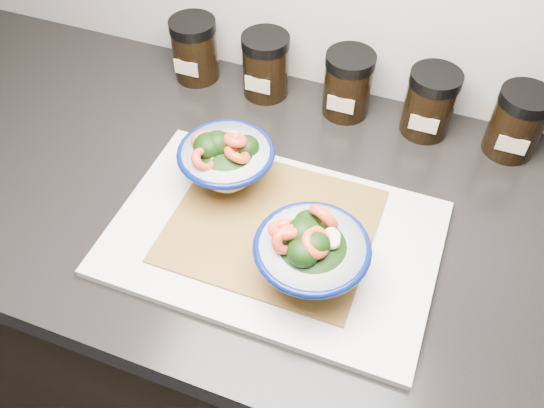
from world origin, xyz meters
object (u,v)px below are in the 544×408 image
at_px(spice_jar_d, 430,103).
at_px(spice_jar_c, 348,84).
at_px(bowl_right, 311,254).
at_px(spice_jar_b, 266,65).
at_px(cutting_board, 274,238).
at_px(spice_jar_a, 195,49).
at_px(spice_jar_e, 517,123).
at_px(bowl_left, 226,160).

bearing_deg(spice_jar_d, spice_jar_c, 180.00).
height_order(bowl_right, spice_jar_b, bowl_right).
bearing_deg(spice_jar_d, bowl_right, -103.23).
distance_m(cutting_board, spice_jar_d, 0.35).
xyz_separation_m(spice_jar_a, spice_jar_d, (0.42, 0.00, 0.00)).
height_order(spice_jar_a, spice_jar_b, same).
relative_size(spice_jar_c, spice_jar_d, 1.00).
relative_size(spice_jar_b, spice_jar_e, 1.00).
height_order(spice_jar_a, spice_jar_e, same).
height_order(bowl_left, spice_jar_c, bowl_left).
distance_m(spice_jar_a, spice_jar_c, 0.28).
bearing_deg(spice_jar_d, spice_jar_e, 0.00).
bearing_deg(bowl_left, spice_jar_b, 97.49).
height_order(bowl_left, spice_jar_a, bowl_left).
height_order(bowl_right, spice_jar_c, bowl_right).
height_order(cutting_board, bowl_left, bowl_left).
bearing_deg(spice_jar_c, spice_jar_a, 180.00).
height_order(spice_jar_c, spice_jar_d, same).
relative_size(cutting_board, spice_jar_c, 3.98).
relative_size(bowl_right, spice_jar_b, 1.31).
relative_size(cutting_board, spice_jar_a, 3.98).
distance_m(cutting_board, spice_jar_e, 0.42).
xyz_separation_m(bowl_left, spice_jar_a, (-0.17, 0.24, -0.00)).
bearing_deg(spice_jar_a, bowl_right, -46.97).
relative_size(cutting_board, spice_jar_b, 3.98).
xyz_separation_m(bowl_left, bowl_right, (0.17, -0.12, 0.00)).
distance_m(bowl_right, spice_jar_c, 0.36).
bearing_deg(spice_jar_b, spice_jar_e, 0.00).
bearing_deg(spice_jar_b, spice_jar_d, 0.00).
height_order(bowl_left, spice_jar_b, bowl_left).
height_order(spice_jar_a, spice_jar_d, same).
height_order(cutting_board, spice_jar_b, spice_jar_b).
xyz_separation_m(spice_jar_b, spice_jar_c, (0.15, 0.00, 0.00)).
bearing_deg(cutting_board, spice_jar_b, 113.05).
bearing_deg(cutting_board, spice_jar_a, 130.76).
xyz_separation_m(bowl_right, spice_jar_a, (-0.33, 0.36, -0.01)).
relative_size(cutting_board, spice_jar_d, 3.98).
xyz_separation_m(bowl_left, spice_jar_c, (0.11, 0.24, -0.00)).
relative_size(bowl_right, spice_jar_a, 1.31).
bearing_deg(bowl_right, cutting_board, 144.15).
bearing_deg(spice_jar_c, spice_jar_b, 180.00).
xyz_separation_m(bowl_right, spice_jar_e, (0.22, 0.36, -0.01)).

